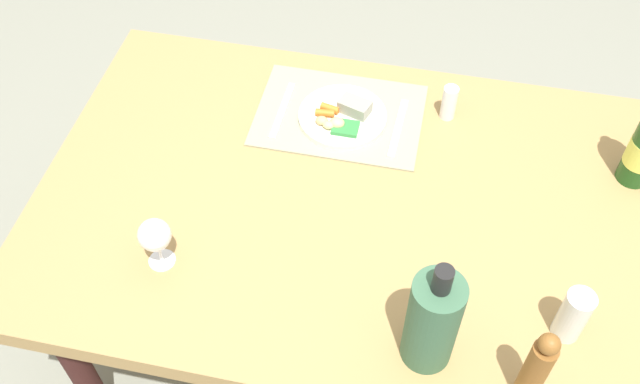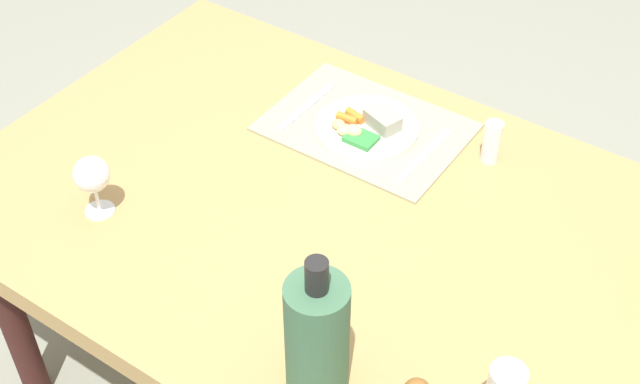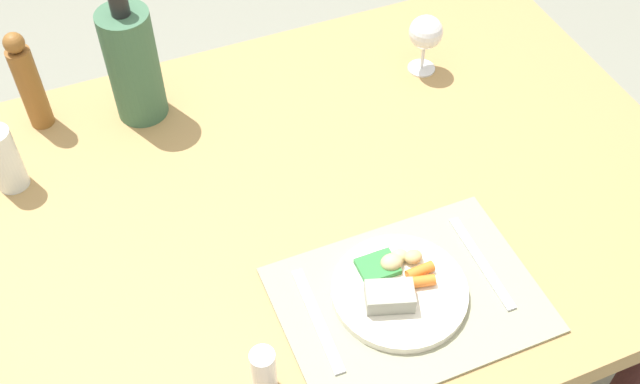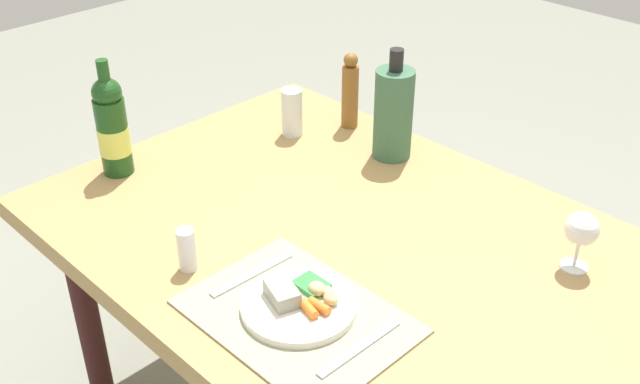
{
  "view_description": "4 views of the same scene",
  "coord_description": "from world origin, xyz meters",
  "px_view_note": "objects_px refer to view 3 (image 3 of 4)",
  "views": [
    {
      "loc": [
        -0.15,
        1.11,
        2.11
      ],
      "look_at": [
        0.07,
        0.07,
        0.81
      ],
      "focal_mm": 40.19,
      "sensor_mm": 36.0,
      "label": 1
    },
    {
      "loc": [
        -0.73,
        1.11,
        1.98
      ],
      "look_at": [
        0.0,
        0.03,
        0.79
      ],
      "focal_mm": 48.91,
      "sensor_mm": 36.0,
      "label": 2
    },
    {
      "loc": [
        -0.34,
        -0.92,
        1.85
      ],
      "look_at": [
        0.02,
        -0.05,
        0.79
      ],
      "focal_mm": 42.99,
      "sensor_mm": 36.0,
      "label": 3
    },
    {
      "loc": [
        0.96,
        -1.08,
        1.74
      ],
      "look_at": [
        -0.1,
        -0.04,
        0.82
      ],
      "focal_mm": 42.22,
      "sensor_mm": 36.0,
      "label": 4
    }
  ],
  "objects_px": {
    "dining_table": "(303,224)",
    "water_tumbler": "(5,162)",
    "knife": "(481,262)",
    "salt_shaker": "(264,372)",
    "cooler_bottle": "(133,64)",
    "wine_glass": "(426,34)",
    "pepper_mill": "(29,82)",
    "fork": "(317,319)",
    "dinner_plate": "(398,288)"
  },
  "relations": [
    {
      "from": "dinner_plate",
      "to": "fork",
      "type": "height_order",
      "value": "dinner_plate"
    },
    {
      "from": "water_tumbler",
      "to": "pepper_mill",
      "type": "bearing_deg",
      "value": 62.76
    },
    {
      "from": "dinner_plate",
      "to": "cooler_bottle",
      "type": "relative_size",
      "value": 0.76
    },
    {
      "from": "salt_shaker",
      "to": "cooler_bottle",
      "type": "bearing_deg",
      "value": 91.9
    },
    {
      "from": "wine_glass",
      "to": "pepper_mill",
      "type": "relative_size",
      "value": 0.61
    },
    {
      "from": "dinner_plate",
      "to": "fork",
      "type": "xyz_separation_m",
      "value": [
        -0.15,
        0.0,
        -0.01
      ]
    },
    {
      "from": "dining_table",
      "to": "pepper_mill",
      "type": "xyz_separation_m",
      "value": [
        -0.43,
        0.43,
        0.18
      ]
    },
    {
      "from": "dining_table",
      "to": "knife",
      "type": "xyz_separation_m",
      "value": [
        0.25,
        -0.27,
        0.08
      ]
    },
    {
      "from": "knife",
      "to": "salt_shaker",
      "type": "xyz_separation_m",
      "value": [
        -0.45,
        -0.08,
        0.04
      ]
    },
    {
      "from": "fork",
      "to": "wine_glass",
      "type": "relative_size",
      "value": 1.54
    },
    {
      "from": "knife",
      "to": "cooler_bottle",
      "type": "relative_size",
      "value": 0.69
    },
    {
      "from": "dinner_plate",
      "to": "salt_shaker",
      "type": "relative_size",
      "value": 2.36
    },
    {
      "from": "dining_table",
      "to": "wine_glass",
      "type": "relative_size",
      "value": 11.14
    },
    {
      "from": "dining_table",
      "to": "water_tumbler",
      "type": "bearing_deg",
      "value": 152.85
    },
    {
      "from": "cooler_bottle",
      "to": "pepper_mill",
      "type": "height_order",
      "value": "cooler_bottle"
    },
    {
      "from": "cooler_bottle",
      "to": "dining_table",
      "type": "bearing_deg",
      "value": -59.05
    },
    {
      "from": "cooler_bottle",
      "to": "wine_glass",
      "type": "bearing_deg",
      "value": -9.43
    },
    {
      "from": "pepper_mill",
      "to": "fork",
      "type": "bearing_deg",
      "value": -62.61
    },
    {
      "from": "fork",
      "to": "knife",
      "type": "relative_size",
      "value": 1.01
    },
    {
      "from": "pepper_mill",
      "to": "cooler_bottle",
      "type": "bearing_deg",
      "value": -13.3
    },
    {
      "from": "cooler_bottle",
      "to": "water_tumbler",
      "type": "distance_m",
      "value": 0.32
    },
    {
      "from": "water_tumbler",
      "to": "wine_glass",
      "type": "relative_size",
      "value": 1.0
    },
    {
      "from": "knife",
      "to": "wine_glass",
      "type": "relative_size",
      "value": 1.53
    },
    {
      "from": "water_tumbler",
      "to": "dining_table",
      "type": "bearing_deg",
      "value": -27.15
    },
    {
      "from": "dining_table",
      "to": "salt_shaker",
      "type": "bearing_deg",
      "value": -120.2
    },
    {
      "from": "dinner_plate",
      "to": "water_tumbler",
      "type": "relative_size",
      "value": 1.7
    },
    {
      "from": "fork",
      "to": "dinner_plate",
      "type": "bearing_deg",
      "value": 1.37
    },
    {
      "from": "fork",
      "to": "salt_shaker",
      "type": "relative_size",
      "value": 2.13
    },
    {
      "from": "salt_shaker",
      "to": "water_tumbler",
      "type": "bearing_deg",
      "value": 117.32
    },
    {
      "from": "dining_table",
      "to": "salt_shaker",
      "type": "distance_m",
      "value": 0.42
    },
    {
      "from": "dining_table",
      "to": "knife",
      "type": "bearing_deg",
      "value": -47.39
    },
    {
      "from": "dinner_plate",
      "to": "cooler_bottle",
      "type": "height_order",
      "value": "cooler_bottle"
    },
    {
      "from": "dinner_plate",
      "to": "wine_glass",
      "type": "height_order",
      "value": "wine_glass"
    },
    {
      "from": "cooler_bottle",
      "to": "water_tumbler",
      "type": "height_order",
      "value": "cooler_bottle"
    },
    {
      "from": "water_tumbler",
      "to": "salt_shaker",
      "type": "bearing_deg",
      "value": -62.68
    },
    {
      "from": "dinner_plate",
      "to": "wine_glass",
      "type": "bearing_deg",
      "value": 58.69
    },
    {
      "from": "water_tumbler",
      "to": "wine_glass",
      "type": "xyz_separation_m",
      "value": [
        0.92,
        0.01,
        0.04
      ]
    },
    {
      "from": "dinner_plate",
      "to": "salt_shaker",
      "type": "distance_m",
      "value": 0.29
    },
    {
      "from": "dinner_plate",
      "to": "salt_shaker",
      "type": "height_order",
      "value": "salt_shaker"
    },
    {
      "from": "knife",
      "to": "salt_shaker",
      "type": "bearing_deg",
      "value": -169.07
    },
    {
      "from": "cooler_bottle",
      "to": "salt_shaker",
      "type": "bearing_deg",
      "value": -88.1
    },
    {
      "from": "wine_glass",
      "to": "pepper_mill",
      "type": "height_order",
      "value": "pepper_mill"
    },
    {
      "from": "cooler_bottle",
      "to": "salt_shaker",
      "type": "distance_m",
      "value": 0.73
    },
    {
      "from": "dining_table",
      "to": "dinner_plate",
      "type": "distance_m",
      "value": 0.29
    },
    {
      "from": "fork",
      "to": "cooler_bottle",
      "type": "relative_size",
      "value": 0.69
    },
    {
      "from": "dinner_plate",
      "to": "cooler_bottle",
      "type": "distance_m",
      "value": 0.72
    },
    {
      "from": "knife",
      "to": "cooler_bottle",
      "type": "distance_m",
      "value": 0.81
    },
    {
      "from": "knife",
      "to": "pepper_mill",
      "type": "height_order",
      "value": "pepper_mill"
    },
    {
      "from": "fork",
      "to": "salt_shaker",
      "type": "bearing_deg",
      "value": -144.94
    },
    {
      "from": "dinner_plate",
      "to": "cooler_bottle",
      "type": "bearing_deg",
      "value": 115.1
    }
  ]
}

